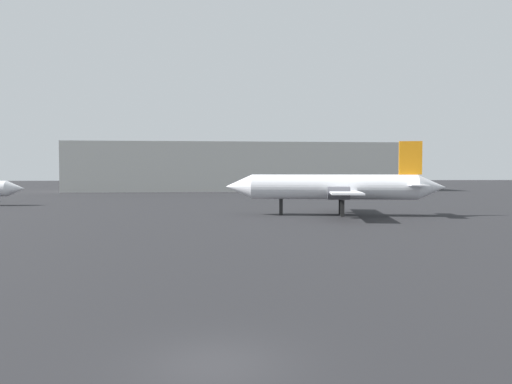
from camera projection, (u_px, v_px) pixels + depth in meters
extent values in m
plane|color=#232326|center=(214.00, 364.00, 13.60)|extent=(600.00, 600.00, 0.00)
cylinder|color=white|center=(333.00, 187.00, 60.04)|extent=(20.65, 6.93, 3.10)
cone|color=white|center=(239.00, 187.00, 61.25)|extent=(3.94, 3.70, 3.10)
cone|color=white|center=(432.00, 187.00, 58.83)|extent=(3.94, 3.70, 3.10)
cube|color=white|center=(342.00, 191.00, 59.95)|extent=(7.06, 19.70, 0.21)
cube|color=white|center=(414.00, 185.00, 59.03)|extent=(3.41, 7.50, 0.14)
cube|color=orange|center=(410.00, 158.00, 58.94)|extent=(2.76, 0.78, 4.10)
cylinder|color=#4C4C54|center=(339.00, 193.00, 56.36)|extent=(2.83, 2.01, 1.55)
cylinder|color=#4C4C54|center=(335.00, 191.00, 63.69)|extent=(2.83, 2.01, 1.55)
cube|color=black|center=(281.00, 207.00, 60.81)|extent=(0.51, 0.51, 2.04)
cube|color=black|center=(343.00, 209.00, 58.33)|extent=(0.51, 0.51, 2.04)
cube|color=black|center=(340.00, 207.00, 61.75)|extent=(0.51, 0.51, 2.04)
cone|color=white|center=(16.00, 189.00, 78.15)|extent=(2.85, 2.60, 2.53)
cube|color=#B7B7B2|center=(240.00, 167.00, 141.05)|extent=(97.02, 20.25, 13.79)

